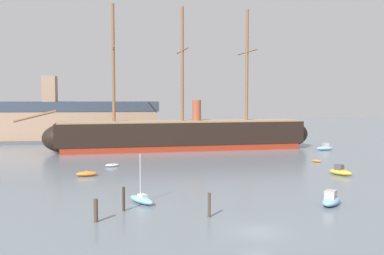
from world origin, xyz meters
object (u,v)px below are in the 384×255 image
at_px(dinghy_alongside_stern, 316,161).
at_px(mooring_piling_nearest, 209,205).
at_px(motorboat_mid_right, 340,171).
at_px(tall_ship, 182,134).
at_px(motorboat_far_left, 60,149).
at_px(dockside_warehouse_left, 59,122).
at_px(mooring_piling_left_pair, 96,210).
at_px(motorboat_far_right, 325,148).
at_px(mooring_piling_right_pair, 124,199).
at_px(sailboat_foreground_left, 142,199).
at_px(dinghy_mid_left, 87,174).
at_px(dinghy_alongside_bow, 112,165).
at_px(motorboat_foreground_right, 331,200).

xyz_separation_m(dinghy_alongside_stern, mooring_piling_nearest, (-23.05, -32.42, 0.94)).
bearing_deg(motorboat_mid_right, tall_ship, 122.03).
bearing_deg(motorboat_far_left, mooring_piling_nearest, -65.20).
height_order(motorboat_mid_right, mooring_piling_nearest, mooring_piling_nearest).
bearing_deg(dockside_warehouse_left, tall_ship, -34.03).
bearing_deg(mooring_piling_left_pair, dockside_warehouse_left, 103.24).
bearing_deg(motorboat_far_right, mooring_piling_right_pair, -130.83).
bearing_deg(mooring_piling_right_pair, motorboat_mid_right, 29.70).
bearing_deg(sailboat_foreground_left, mooring_piling_left_pair, -121.16).
relative_size(motorboat_mid_right, dockside_warehouse_left, 0.07).
height_order(dinghy_mid_left, mooring_piling_left_pair, mooring_piling_left_pair).
relative_size(mooring_piling_left_pair, mooring_piling_right_pair, 0.88).
xyz_separation_m(sailboat_foreground_left, dinghy_alongside_bow, (-5.02, 24.88, -0.19)).
relative_size(sailboat_foreground_left, dinghy_alongside_stern, 2.82).
distance_m(motorboat_mid_right, dockside_warehouse_left, 71.37).
relative_size(motorboat_far_left, mooring_piling_left_pair, 2.16).
relative_size(tall_ship, mooring_piling_left_pair, 29.37).
height_order(motorboat_mid_right, dinghy_alongside_stern, motorboat_mid_right).
bearing_deg(motorboat_far_left, tall_ship, 5.09).
relative_size(tall_ship, sailboat_foreground_left, 11.77).
distance_m(sailboat_foreground_left, dinghy_alongside_bow, 25.38).
bearing_deg(tall_ship, motorboat_foreground_right, -76.74).
distance_m(sailboat_foreground_left, mooring_piling_right_pair, 3.49).
distance_m(mooring_piling_right_pair, dockside_warehouse_left, 71.39).
bearing_deg(motorboat_far_left, dinghy_alongside_bow, -58.45).
relative_size(motorboat_mid_right, mooring_piling_nearest, 1.63).
relative_size(mooring_piling_nearest, mooring_piling_left_pair, 1.09).
bearing_deg(dinghy_mid_left, dinghy_alongside_stern, 14.58).
distance_m(tall_ship, dinghy_alongside_stern, 29.28).
bearing_deg(tall_ship, mooring_piling_right_pair, -101.13).
relative_size(motorboat_far_right, mooring_piling_right_pair, 1.55).
bearing_deg(dinghy_alongside_bow, motorboat_far_right, 22.35).
relative_size(tall_ship, dinghy_alongside_bow, 26.68).
xyz_separation_m(mooring_piling_right_pair, dockside_warehouse_left, (-19.28, 68.64, 3.76)).
distance_m(motorboat_foreground_right, dinghy_alongside_stern, 30.89).
xyz_separation_m(motorboat_foreground_right, dinghy_alongside_stern, (9.90, 29.25, -0.35)).
bearing_deg(motorboat_foreground_right, dinghy_mid_left, 144.47).
xyz_separation_m(tall_ship, mooring_piling_right_pair, (-9.66, -49.10, -2.04)).
height_order(motorboat_foreground_right, dinghy_mid_left, motorboat_foreground_right).
height_order(motorboat_mid_right, mooring_piling_right_pair, mooring_piling_right_pair).
relative_size(dinghy_alongside_bow, dinghy_alongside_stern, 1.25).
height_order(dinghy_mid_left, mooring_piling_nearest, mooring_piling_nearest).
bearing_deg(mooring_piling_left_pair, motorboat_far_left, 104.15).
xyz_separation_m(motorboat_far_right, mooring_piling_left_pair, (-41.41, -48.92, 0.52)).
relative_size(sailboat_foreground_left, motorboat_foreground_right, 1.31).
bearing_deg(dinghy_alongside_bow, sailboat_foreground_left, -78.60).
distance_m(dinghy_alongside_bow, mooring_piling_nearest, 32.89).
distance_m(dinghy_mid_left, motorboat_far_left, 28.60).
bearing_deg(motorboat_far_left, motorboat_foreground_right, -52.24).
relative_size(dinghy_alongside_stern, dockside_warehouse_left, 0.04).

